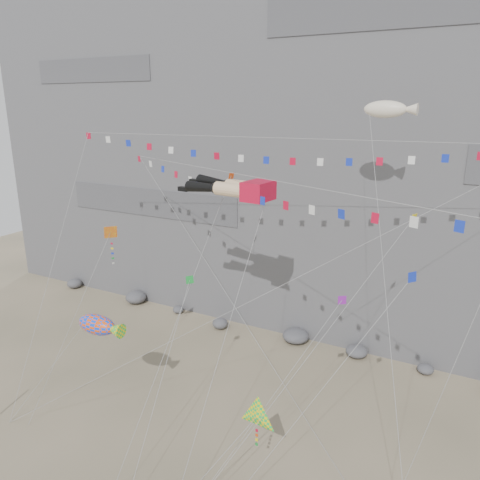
{
  "coord_description": "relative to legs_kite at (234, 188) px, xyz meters",
  "views": [
    {
      "loc": [
        14.52,
        -22.07,
        22.46
      ],
      "look_at": [
        -1.95,
        9.0,
        12.22
      ],
      "focal_mm": 35.0,
      "sensor_mm": 36.0,
      "label": 1
    }
  ],
  "objects": [
    {
      "name": "harlequin_kite",
      "position": [
        -8.12,
        -4.09,
        -3.34
      ],
      "size": [
        4.27,
        7.63,
        15.21
      ],
      "color": "red",
      "rests_on": "ground"
    },
    {
      "name": "cliff",
      "position": [
        1.31,
        25.17,
        8.29
      ],
      "size": [
        80.0,
        28.0,
        50.0
      ],
      "primitive_type": "cube",
      "color": "slate",
      "rests_on": "ground"
    },
    {
      "name": "small_kite_a",
      "position": [
        -1.65,
        2.26,
        -0.02
      ],
      "size": [
        1.36,
        17.13,
        23.78
      ],
      "color": "#DC4612",
      "rests_on": "ground"
    },
    {
      "name": "delta_kite",
      "position": [
        5.95,
        -8.23,
        -11.49
      ],
      "size": [
        5.08,
        7.69,
        9.67
      ],
      "color": "yellow",
      "rests_on": "ground"
    },
    {
      "name": "talus_boulders",
      "position": [
        1.31,
        10.17,
        -16.11
      ],
      "size": [
        60.0,
        3.0,
        1.2
      ],
      "primitive_type": null,
      "color": "#59595E",
      "rests_on": "ground"
    },
    {
      "name": "flag_banner_lower",
      "position": [
        2.01,
        -1.07,
        1.09
      ],
      "size": [
        30.18,
        13.63,
        22.17
      ],
      "color": "red",
      "rests_on": "ground"
    },
    {
      "name": "small_kite_b",
      "position": [
        8.86,
        -2.58,
        -6.01
      ],
      "size": [
        6.33,
        9.38,
        14.98
      ],
      "color": "purple",
      "rests_on": "ground"
    },
    {
      "name": "blimp_windsock",
      "position": [
        9.01,
        5.41,
        5.35
      ],
      "size": [
        8.3,
        16.09,
        27.56
      ],
      "color": "white",
      "rests_on": "ground"
    },
    {
      "name": "small_kite_d",
      "position": [
        11.88,
        1.46,
        -1.51
      ],
      "size": [
        9.37,
        16.17,
        23.59
      ],
      "color": "yellow",
      "rests_on": "ground"
    },
    {
      "name": "ground",
      "position": [
        1.31,
        -6.83,
        -16.71
      ],
      "size": [
        120.0,
        120.0,
        0.0
      ],
      "primitive_type": "plane",
      "color": "tan",
      "rests_on": "ground"
    },
    {
      "name": "flag_banner_upper",
      "position": [
        1.91,
        3.6,
        3.32
      ],
      "size": [
        35.04,
        16.51,
        28.83
      ],
      "color": "red",
      "rests_on": "ground"
    },
    {
      "name": "fish_windsock",
      "position": [
        -6.64,
        -7.62,
        -8.88
      ],
      "size": [
        8.36,
        3.96,
        10.49
      ],
      "color": "#FF4F0D",
      "rests_on": "ground"
    },
    {
      "name": "small_kite_c",
      "position": [
        -1.17,
        -4.26,
        -5.93
      ],
      "size": [
        2.16,
        10.26,
        14.58
      ],
      "color": "#169230",
      "rests_on": "ground"
    },
    {
      "name": "small_kite_e",
      "position": [
        13.02,
        -5.37,
        -2.88
      ],
      "size": [
        8.92,
        7.24,
        17.53
      ],
      "color": "#152EBF",
      "rests_on": "ground"
    },
    {
      "name": "legs_kite",
      "position": [
        0.0,
        0.0,
        0.0
      ],
      "size": [
        8.3,
        16.31,
        22.17
      ],
      "rotation": [
        0.0,
        0.0,
        -0.11
      ],
      "color": "red",
      "rests_on": "ground"
    }
  ]
}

